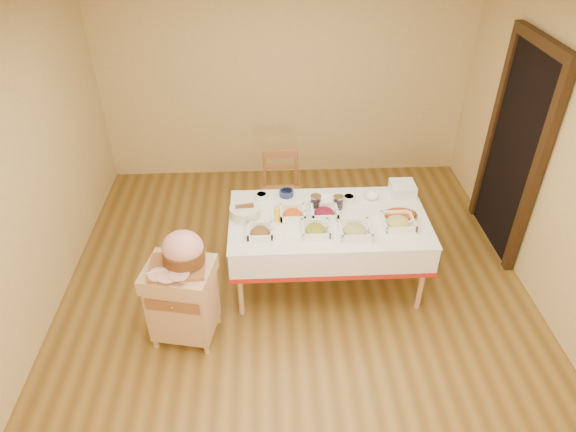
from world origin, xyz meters
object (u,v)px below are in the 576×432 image
at_px(dining_table, 328,232).
at_px(ham_on_board, 182,252).
at_px(brass_platter, 400,215).
at_px(preserve_jar_left, 316,202).
at_px(preserve_jar_right, 338,203).
at_px(mustard_bottle, 277,213).
at_px(plate_stack, 402,188).
at_px(bread_basket, 245,212).
at_px(butcher_cart, 183,298).
at_px(dining_chair, 281,192).

distance_m(dining_table, ham_on_board, 1.42).
bearing_deg(brass_platter, preserve_jar_left, 165.98).
bearing_deg(preserve_jar_right, preserve_jar_left, 176.53).
distance_m(preserve_jar_right, mustard_bottle, 0.60).
bearing_deg(plate_stack, brass_platter, -105.46).
distance_m(preserve_jar_left, brass_platter, 0.78).
relative_size(preserve_jar_right, brass_platter, 0.40).
relative_size(dining_table, brass_platter, 5.75).
height_order(ham_on_board, bread_basket, ham_on_board).
xyz_separation_m(bread_basket, plate_stack, (1.53, 0.32, 0.00)).
xyz_separation_m(butcher_cart, ham_on_board, (0.05, 0.04, 0.47)).
bearing_deg(bread_basket, brass_platter, -3.03).
relative_size(preserve_jar_right, mustard_bottle, 0.73).
bearing_deg(ham_on_board, preserve_jar_left, 34.57).
bearing_deg(dining_chair, preserve_jar_right, -56.36).
xyz_separation_m(ham_on_board, preserve_jar_right, (1.35, 0.77, -0.09)).
bearing_deg(mustard_bottle, preserve_jar_right, 17.03).
distance_m(dining_table, preserve_jar_left, 0.30).
bearing_deg(ham_on_board, plate_stack, 26.29).
relative_size(dining_table, ham_on_board, 3.88).
xyz_separation_m(dining_chair, ham_on_board, (-0.84, -1.54, 0.44)).
bearing_deg(preserve_jar_right, ham_on_board, -150.21).
relative_size(dining_table, preserve_jar_left, 13.89).
distance_m(mustard_bottle, plate_stack, 1.30).
height_order(plate_stack, brass_platter, plate_stack).
distance_m(dining_chair, mustard_bottle, 1.02).
xyz_separation_m(butcher_cart, bread_basket, (0.53, 0.71, 0.37)).
distance_m(dining_table, brass_platter, 0.68).
distance_m(dining_table, butcher_cart, 1.45).
xyz_separation_m(dining_table, mustard_bottle, (-0.47, -0.02, 0.24)).
distance_m(mustard_bottle, brass_platter, 1.13).
distance_m(dining_table, bread_basket, 0.80).
bearing_deg(brass_platter, dining_chair, 138.31).
relative_size(dining_table, plate_stack, 7.83).
height_order(dining_table, bread_basket, bread_basket).
height_order(dining_table, mustard_bottle, mustard_bottle).
xyz_separation_m(ham_on_board, plate_stack, (2.01, 0.99, -0.09)).
bearing_deg(plate_stack, preserve_jar_left, -166.58).
height_order(butcher_cart, mustard_bottle, mustard_bottle).
xyz_separation_m(dining_table, preserve_jar_right, (0.10, 0.16, 0.22)).
distance_m(dining_chair, brass_platter, 1.46).
relative_size(preserve_jar_left, preserve_jar_right, 1.04).
relative_size(butcher_cart, dining_chair, 0.85).
relative_size(butcher_cart, plate_stack, 3.31).
distance_m(dining_table, plate_stack, 0.88).
distance_m(plate_stack, brass_platter, 0.41).
height_order(bread_basket, plate_stack, bread_basket).
xyz_separation_m(preserve_jar_left, bread_basket, (-0.66, -0.11, -0.01)).
relative_size(ham_on_board, preserve_jar_right, 3.71).
distance_m(preserve_jar_right, bread_basket, 0.88).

